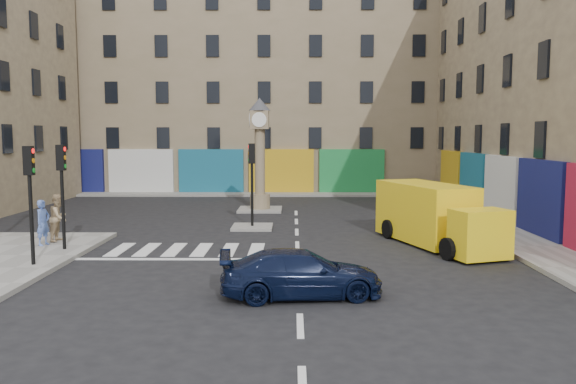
{
  "coord_description": "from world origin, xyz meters",
  "views": [
    {
      "loc": [
        -0.16,
        -16.98,
        4.17
      ],
      "look_at": [
        -0.36,
        4.53,
        2.0
      ],
      "focal_mm": 35.0,
      "sensor_mm": 36.0,
      "label": 1
    }
  ],
  "objects_px": {
    "pedestrian_tan": "(59,218)",
    "traffic_light_left_near": "(30,186)",
    "traffic_light_island": "(252,171)",
    "clock_pillar": "(260,147)",
    "traffic_light_left_far": "(62,180)",
    "yellow_van": "(434,215)",
    "navy_sedan": "(301,273)",
    "pedestrian_blue": "(43,223)"
  },
  "relations": [
    {
      "from": "traffic_light_island",
      "to": "clock_pillar",
      "type": "bearing_deg",
      "value": 90.0
    },
    {
      "from": "traffic_light_island",
      "to": "pedestrian_blue",
      "type": "relative_size",
      "value": 2.21
    },
    {
      "from": "clock_pillar",
      "to": "navy_sedan",
      "type": "relative_size",
      "value": 1.45
    },
    {
      "from": "traffic_light_left_far",
      "to": "yellow_van",
      "type": "relative_size",
      "value": 0.56
    },
    {
      "from": "yellow_van",
      "to": "clock_pillar",
      "type": "bearing_deg",
      "value": 108.02
    },
    {
      "from": "clock_pillar",
      "to": "yellow_van",
      "type": "height_order",
      "value": "clock_pillar"
    },
    {
      "from": "traffic_light_left_far",
      "to": "pedestrian_tan",
      "type": "xyz_separation_m",
      "value": [
        -0.8,
        1.53,
        -1.57
      ]
    },
    {
      "from": "pedestrian_blue",
      "to": "clock_pillar",
      "type": "bearing_deg",
      "value": -16.91
    },
    {
      "from": "pedestrian_blue",
      "to": "pedestrian_tan",
      "type": "bearing_deg",
      "value": 1.49
    },
    {
      "from": "traffic_light_left_near",
      "to": "navy_sedan",
      "type": "bearing_deg",
      "value": -19.31
    },
    {
      "from": "traffic_light_left_near",
      "to": "navy_sedan",
      "type": "distance_m",
      "value": 9.08
    },
    {
      "from": "yellow_van",
      "to": "traffic_light_left_far",
      "type": "bearing_deg",
      "value": 168.45
    },
    {
      "from": "navy_sedan",
      "to": "pedestrian_blue",
      "type": "relative_size",
      "value": 2.51
    },
    {
      "from": "traffic_light_left_far",
      "to": "yellow_van",
      "type": "height_order",
      "value": "traffic_light_left_far"
    },
    {
      "from": "traffic_light_left_near",
      "to": "yellow_van",
      "type": "relative_size",
      "value": 0.56
    },
    {
      "from": "navy_sedan",
      "to": "pedestrian_tan",
      "type": "distance_m",
      "value": 11.45
    },
    {
      "from": "traffic_light_left_near",
      "to": "traffic_light_island",
      "type": "relative_size",
      "value": 1.0
    },
    {
      "from": "pedestrian_tan",
      "to": "traffic_light_left_near",
      "type": "bearing_deg",
      "value": -164.47
    },
    {
      "from": "traffic_light_left_near",
      "to": "yellow_van",
      "type": "distance_m",
      "value": 14.14
    },
    {
      "from": "navy_sedan",
      "to": "yellow_van",
      "type": "relative_size",
      "value": 0.64
    },
    {
      "from": "traffic_light_left_near",
      "to": "clock_pillar",
      "type": "xyz_separation_m",
      "value": [
        6.3,
        13.8,
        0.93
      ]
    },
    {
      "from": "traffic_light_island",
      "to": "yellow_van",
      "type": "xyz_separation_m",
      "value": [
        7.19,
        -3.84,
        -1.45
      ]
    },
    {
      "from": "clock_pillar",
      "to": "pedestrian_tan",
      "type": "relative_size",
      "value": 3.38
    },
    {
      "from": "traffic_light_left_near",
      "to": "traffic_light_left_far",
      "type": "relative_size",
      "value": 1.0
    },
    {
      "from": "traffic_light_left_near",
      "to": "navy_sedan",
      "type": "xyz_separation_m",
      "value": [
        8.35,
        -2.93,
        -2.01
      ]
    },
    {
      "from": "clock_pillar",
      "to": "pedestrian_blue",
      "type": "bearing_deg",
      "value": -124.45
    },
    {
      "from": "traffic_light_left_far",
      "to": "navy_sedan",
      "type": "bearing_deg",
      "value": -32.53
    },
    {
      "from": "traffic_light_left_far",
      "to": "traffic_light_island",
      "type": "xyz_separation_m",
      "value": [
        6.3,
        5.4,
        -0.03
      ]
    },
    {
      "from": "pedestrian_tan",
      "to": "navy_sedan",
      "type": "bearing_deg",
      "value": -122.84
    },
    {
      "from": "traffic_light_island",
      "to": "navy_sedan",
      "type": "xyz_separation_m",
      "value": [
        2.05,
        -10.73,
        -1.98
      ]
    },
    {
      "from": "navy_sedan",
      "to": "pedestrian_blue",
      "type": "xyz_separation_m",
      "value": [
        -9.39,
        6.02,
        0.38
      ]
    },
    {
      "from": "traffic_light_left_near",
      "to": "pedestrian_tan",
      "type": "relative_size",
      "value": 2.05
    },
    {
      "from": "clock_pillar",
      "to": "pedestrian_blue",
      "type": "xyz_separation_m",
      "value": [
        -7.34,
        -10.7,
        -2.56
      ]
    },
    {
      "from": "traffic_light_left_near",
      "to": "clock_pillar",
      "type": "relative_size",
      "value": 0.61
    },
    {
      "from": "navy_sedan",
      "to": "yellow_van",
      "type": "distance_m",
      "value": 8.61
    },
    {
      "from": "yellow_van",
      "to": "traffic_light_island",
      "type": "bearing_deg",
      "value": 133.75
    },
    {
      "from": "traffic_light_island",
      "to": "yellow_van",
      "type": "bearing_deg",
      "value": -28.1
    },
    {
      "from": "clock_pillar",
      "to": "pedestrian_tan",
      "type": "bearing_deg",
      "value": -125.74
    },
    {
      "from": "traffic_light_left_near",
      "to": "pedestrian_blue",
      "type": "bearing_deg",
      "value": 108.6
    },
    {
      "from": "traffic_light_island",
      "to": "pedestrian_tan",
      "type": "relative_size",
      "value": 2.05
    },
    {
      "from": "clock_pillar",
      "to": "navy_sedan",
      "type": "height_order",
      "value": "clock_pillar"
    },
    {
      "from": "traffic_light_left_far",
      "to": "pedestrian_tan",
      "type": "relative_size",
      "value": 2.05
    }
  ]
}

